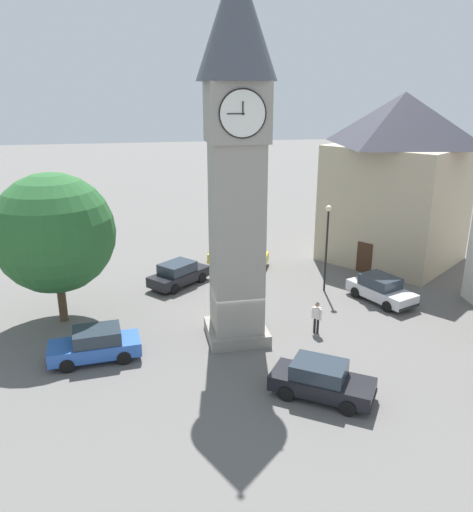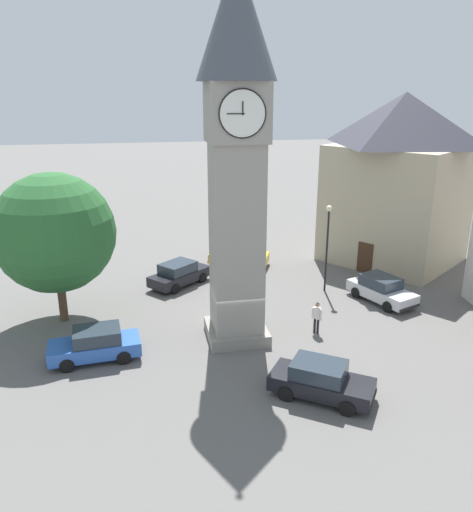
# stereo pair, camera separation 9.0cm
# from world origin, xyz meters

# --- Properties ---
(ground_plane) EXTENTS (200.00, 200.00, 0.00)m
(ground_plane) POSITION_xyz_m (0.00, 0.00, 0.00)
(ground_plane) COLOR #605E5B
(clock_tower) EXTENTS (3.53, 3.53, 17.41)m
(clock_tower) POSITION_xyz_m (0.00, 0.00, 10.13)
(clock_tower) COLOR gray
(clock_tower) RESTS_ON ground
(car_blue_kerb) EXTENTS (4.27, 2.11, 1.53)m
(car_blue_kerb) POSITION_xyz_m (6.78, 0.94, 0.76)
(car_blue_kerb) COLOR #2D5BB7
(car_blue_kerb) RESTS_ON ground
(car_silver_kerb) EXTENTS (4.36, 3.73, 1.53)m
(car_silver_kerb) POSITION_xyz_m (-2.35, 5.76, 0.76)
(car_silver_kerb) COLOR black
(car_silver_kerb) RESTS_ON ground
(car_red_corner) EXTENTS (4.24, 3.96, 1.53)m
(car_red_corner) POSITION_xyz_m (2.23, -7.67, 0.76)
(car_red_corner) COLOR black
(car_red_corner) RESTS_ON ground
(car_white_side) EXTENTS (4.46, 3.16, 1.53)m
(car_white_side) POSITION_xyz_m (-2.25, -10.66, 0.76)
(car_white_side) COLOR gold
(car_white_side) RESTS_ON ground
(car_green_alley) EXTENTS (3.08, 4.46, 1.53)m
(car_green_alley) POSITION_xyz_m (-9.17, -2.83, 0.76)
(car_green_alley) COLOR silver
(car_green_alley) RESTS_ON ground
(pedestrian) EXTENTS (0.40, 0.44, 1.69)m
(pedestrian) POSITION_xyz_m (-4.08, 0.33, 1.01)
(pedestrian) COLOR black
(pedestrian) RESTS_ON ground
(tree) EXTENTS (6.20, 6.20, 7.99)m
(tree) POSITION_xyz_m (8.78, -3.70, 4.88)
(tree) COLOR brown
(tree) RESTS_ON ground
(building_corner_back) EXTENTS (11.64, 11.72, 11.73)m
(building_corner_back) POSITION_xyz_m (-13.42, -9.95, 5.99)
(building_corner_back) COLOR tan
(building_corner_back) RESTS_ON ground
(lamp_post) EXTENTS (0.36, 0.36, 5.39)m
(lamp_post) POSITION_xyz_m (-6.52, -5.04, 3.57)
(lamp_post) COLOR black
(lamp_post) RESTS_ON ground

